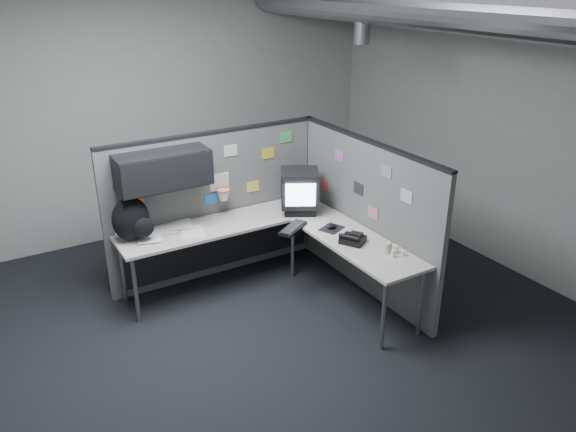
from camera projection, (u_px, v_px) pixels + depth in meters
room at (338, 102)px, 4.84m from camera, size 5.62×5.62×3.22m
partition_back at (203, 194)px, 5.87m from camera, size 2.44×0.42×1.63m
partition_right at (365, 216)px, 5.77m from camera, size 0.07×2.23×1.63m
desk at (261, 237)px, 5.79m from camera, size 2.31×2.11×0.73m
monitor at (300, 191)px, 6.04m from camera, size 0.54×0.54×0.46m
keyboard at (293, 228)px, 5.67m from camera, size 0.41×0.33×0.04m
mouse at (332, 227)px, 5.69m from camera, size 0.29×0.27×0.05m
phone at (352, 239)px, 5.39m from camera, size 0.28×0.29×0.10m
bottles at (394, 250)px, 5.17m from camera, size 0.14×0.18×0.09m
cup at (387, 248)px, 5.19m from camera, size 0.08×0.08×0.10m
papers at (159, 230)px, 5.63m from camera, size 0.87×0.72×0.02m
backpack at (132, 220)px, 5.36m from camera, size 0.41×0.37×0.44m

